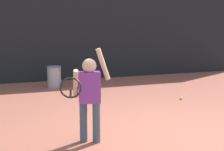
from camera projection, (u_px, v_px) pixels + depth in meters
name	position (u px, v px, depth m)	size (l,w,h in m)	color
ground_plane	(159.00, 134.00, 5.05)	(20.00, 20.00, 0.00)	brown
back_fence_windscreen	(76.00, 19.00, 9.65)	(11.56, 0.08, 3.62)	black
fence_post_1	(76.00, 16.00, 9.70)	(0.09, 0.09, 3.77)	slate
tennis_player	(89.00, 93.00, 4.59)	(0.80, 0.57, 1.35)	#3F4C59
ball_hopper	(54.00, 77.00, 8.66)	(0.38, 0.38, 0.56)	gray
tennis_ball_3	(181.00, 98.00, 7.31)	(0.07, 0.07, 0.07)	#CCE033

